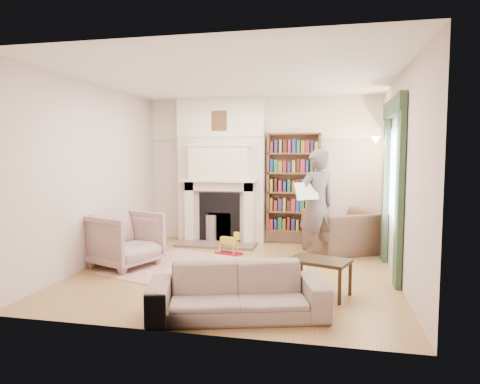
% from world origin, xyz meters
% --- Properties ---
extents(floor, '(4.50, 4.50, 0.00)m').
position_xyz_m(floor, '(0.00, 0.00, 0.00)').
color(floor, olive).
rests_on(floor, ground).
extents(ceiling, '(4.50, 4.50, 0.00)m').
position_xyz_m(ceiling, '(0.00, 0.00, 2.80)').
color(ceiling, white).
rests_on(ceiling, wall_back).
extents(wall_back, '(4.50, 0.00, 4.50)m').
position_xyz_m(wall_back, '(0.00, 2.25, 1.40)').
color(wall_back, beige).
rests_on(wall_back, floor).
extents(wall_front, '(4.50, 0.00, 4.50)m').
position_xyz_m(wall_front, '(0.00, -2.25, 1.40)').
color(wall_front, beige).
rests_on(wall_front, floor).
extents(wall_left, '(0.00, 4.50, 4.50)m').
position_xyz_m(wall_left, '(-2.25, 0.00, 1.40)').
color(wall_left, beige).
rests_on(wall_left, floor).
extents(wall_right, '(0.00, 4.50, 4.50)m').
position_xyz_m(wall_right, '(2.25, 0.00, 1.40)').
color(wall_right, beige).
rests_on(wall_right, floor).
extents(fireplace, '(1.70, 0.58, 2.80)m').
position_xyz_m(fireplace, '(-0.75, 2.05, 1.39)').
color(fireplace, beige).
rests_on(fireplace, floor).
extents(bookcase, '(1.00, 0.24, 1.85)m').
position_xyz_m(bookcase, '(0.65, 2.12, 1.18)').
color(bookcase, brown).
rests_on(bookcase, floor).
extents(window, '(0.02, 0.90, 1.30)m').
position_xyz_m(window, '(2.23, 0.40, 1.45)').
color(window, silver).
rests_on(window, wall_right).
extents(curtain_left, '(0.07, 0.32, 2.40)m').
position_xyz_m(curtain_left, '(2.20, -0.30, 1.20)').
color(curtain_left, '#2A4129').
rests_on(curtain_left, floor).
extents(curtain_right, '(0.07, 0.32, 2.40)m').
position_xyz_m(curtain_right, '(2.20, 1.10, 1.20)').
color(curtain_right, '#2A4129').
rests_on(curtain_right, floor).
extents(pelmet, '(0.09, 1.70, 0.24)m').
position_xyz_m(pelmet, '(2.19, 0.40, 2.38)').
color(pelmet, '#2A4129').
rests_on(pelmet, wall_right).
extents(wall_sconce, '(0.20, 0.24, 0.24)m').
position_xyz_m(wall_sconce, '(2.03, 1.50, 1.90)').
color(wall_sconce, gold).
rests_on(wall_sconce, wall_right).
extents(rug, '(3.00, 2.65, 0.01)m').
position_xyz_m(rug, '(-0.47, -0.10, 0.01)').
color(rug, beige).
rests_on(rug, floor).
extents(armchair_reading, '(1.50, 1.45, 0.74)m').
position_xyz_m(armchair_reading, '(1.57, 1.52, 0.37)').
color(armchair_reading, brown).
rests_on(armchair_reading, floor).
extents(armchair_left, '(1.18, 1.16, 0.84)m').
position_xyz_m(armchair_left, '(-1.73, -0.10, 0.42)').
color(armchair_left, '#B6A796').
rests_on(armchair_left, floor).
extents(sofa, '(1.99, 1.21, 0.54)m').
position_xyz_m(sofa, '(0.39, -1.71, 0.27)').
color(sofa, gray).
rests_on(sofa, floor).
extents(man_reading, '(0.78, 0.74, 1.80)m').
position_xyz_m(man_reading, '(1.12, 0.92, 0.90)').
color(man_reading, '#554844').
rests_on(man_reading, floor).
extents(newspaper, '(0.39, 0.34, 0.27)m').
position_xyz_m(newspaper, '(0.97, 0.72, 1.14)').
color(newspaper, white).
rests_on(newspaper, man_reading).
extents(coffee_table, '(0.81, 0.66, 0.45)m').
position_xyz_m(coffee_table, '(1.22, -0.85, 0.23)').
color(coffee_table, '#2F2110').
rests_on(coffee_table, floor).
extents(paraffin_heater, '(0.32, 0.32, 0.55)m').
position_xyz_m(paraffin_heater, '(-0.92, 1.90, 0.28)').
color(paraffin_heater, '#A4A6AC').
rests_on(paraffin_heater, floor).
extents(rocking_horse, '(0.50, 0.32, 0.41)m').
position_xyz_m(rocking_horse, '(-0.35, 0.96, 0.20)').
color(rocking_horse, gold).
rests_on(rocking_horse, rug).
extents(board_game, '(0.37, 0.37, 0.03)m').
position_xyz_m(board_game, '(-0.15, 0.22, 0.03)').
color(board_game, '#D6C34B').
rests_on(board_game, rug).
extents(game_box_lid, '(0.36, 0.29, 0.05)m').
position_xyz_m(game_box_lid, '(-0.84, 0.14, 0.04)').
color(game_box_lid, red).
rests_on(game_box_lid, rug).
extents(comic_annuals, '(0.69, 0.64, 0.02)m').
position_xyz_m(comic_annuals, '(0.36, -0.38, 0.02)').
color(comic_annuals, red).
rests_on(comic_annuals, rug).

